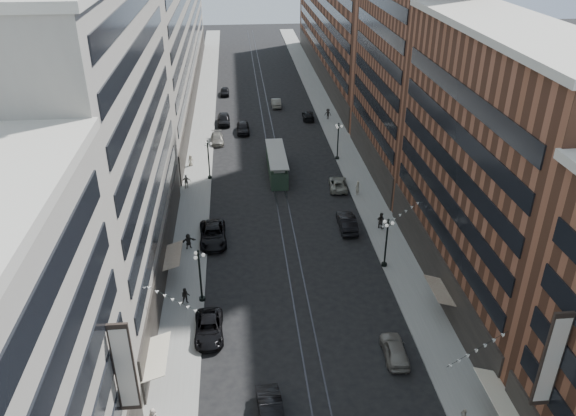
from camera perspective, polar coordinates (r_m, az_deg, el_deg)
name	(u,v)px	position (r m, az deg, el deg)	size (l,w,h in m)	color
ground	(275,162)	(81.83, -1.37, 4.69)	(220.00, 220.00, 0.00)	black
sidewalk_west	(201,139)	(91.07, -8.81, 6.91)	(4.00, 180.00, 0.15)	gray
sidewalk_east	(337,135)	(92.32, 5.04, 7.44)	(4.00, 180.00, 0.15)	gray
rail_west	(266,137)	(91.02, -2.28, 7.18)	(0.12, 180.00, 0.02)	#2D2D33
rail_east	(274,137)	(91.10, -1.40, 7.21)	(0.12, 180.00, 0.02)	#2D2D33
building_west_mid	(105,145)	(52.69, -18.12, 6.07)	(8.00, 36.00, 28.00)	gray
building_west_far	(170,26)	(113.20, -11.93, 17.64)	(8.00, 90.00, 26.00)	gray
building_east_mid	(493,174)	(52.50, 20.12, 3.26)	(8.00, 30.00, 24.00)	brown
building_east_tower	(412,14)	(75.17, 12.46, 18.69)	(8.00, 26.00, 42.00)	brown
building_east_far	(339,20)	(123.64, 5.23, 18.48)	(8.00, 72.00, 24.00)	brown
lamppost_sw_far	(200,274)	(52.19, -8.93, -6.65)	(1.03, 1.14, 5.52)	black
lamppost_sw_mid	(209,158)	(75.95, -8.08, 5.03)	(1.03, 1.14, 5.52)	black
lamppost_se_far	(386,241)	(57.23, 9.96, -3.34)	(1.03, 1.14, 5.52)	black
lamppost_se_mid	(338,140)	(81.75, 5.10, 6.91)	(1.03, 1.14, 5.52)	black
streetcar	(277,164)	(77.54, -1.16, 4.46)	(2.45, 11.06, 3.06)	#233829
car_2	(209,328)	(49.73, -8.03, -12.02)	(2.42, 5.26, 1.46)	black
car_4	(395,350)	(48.04, 10.79, -13.95)	(1.81, 4.49, 1.53)	slate
car_5	(271,412)	(42.70, -1.73, -19.99)	(1.69, 4.83, 1.59)	black
pedestrian_2	(186,296)	(53.30, -10.37, -8.78)	(0.80, 0.44, 1.64)	black
car_7	(213,235)	(62.34, -7.64, -2.71)	(2.86, 6.20, 1.72)	black
car_8	(217,139)	(89.23, -7.21, 6.99)	(1.92, 4.73, 1.37)	#69665D
car_9	(224,119)	(97.23, -6.56, 8.95)	(2.07, 5.16, 1.76)	black
car_10	(347,222)	(64.54, 6.02, -1.46)	(1.81, 5.20, 1.71)	black
car_11	(338,184)	(73.89, 5.11, 2.47)	(2.26, 4.90, 1.36)	gray
car_12	(308,115)	(99.18, 2.05, 9.40)	(1.95, 4.79, 1.39)	black
car_13	(243,128)	(93.08, -4.60, 8.15)	(2.02, 5.03, 1.71)	black
car_14	(276,103)	(105.79, -1.22, 10.66)	(1.63, 4.66, 1.54)	slate
pedestrian_5	(188,241)	(61.29, -10.08, -3.33)	(1.62, 0.47, 1.75)	black
pedestrian_6	(186,181)	(74.42, -10.29, 2.67)	(1.13, 0.51, 1.93)	gray
pedestrian_7	(381,220)	(64.93, 9.40, -1.24)	(0.94, 0.52, 1.94)	black
pedestrian_8	(357,188)	(72.13, 7.07, 2.05)	(0.69, 0.45, 1.89)	#B4AC95
pedestrian_9	(328,114)	(98.92, 4.08, 9.52)	(1.19, 0.49, 1.83)	black
car_extra_0	(225,91)	(113.42, -6.45, 11.68)	(1.70, 4.22, 1.44)	black
pedestrian_extra_0	(191,160)	(81.15, -9.86, 4.79)	(0.79, 0.43, 1.61)	#B7AE97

